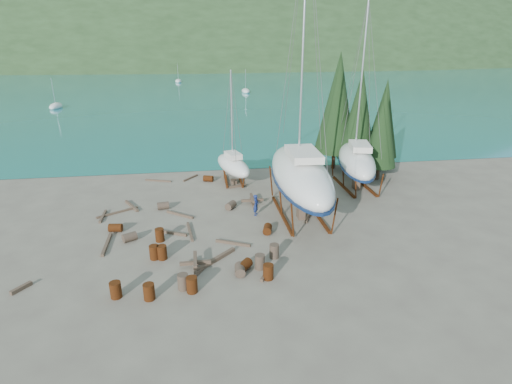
{
  "coord_description": "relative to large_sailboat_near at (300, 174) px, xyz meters",
  "views": [
    {
      "loc": [
        -2.67,
        -23.95,
        12.33
      ],
      "look_at": [
        1.31,
        3.0,
        2.02
      ],
      "focal_mm": 28.0,
      "sensor_mm": 36.0,
      "label": 1
    }
  ],
  "objects": [
    {
      "name": "cypress_far_right",
      "position": [
        10.92,
        10.0,
        1.98
      ],
      "size": [
        3.24,
        3.24,
        9.0
      ],
      "color": "black",
      "rests_on": "ground"
    },
    {
      "name": "cypress_near_right",
      "position": [
        7.92,
        9.0,
        2.56
      ],
      "size": [
        3.6,
        3.6,
        10.0
      ],
      "color": "black",
      "rests_on": "ground"
    },
    {
      "name": "drum_11",
      "position": [
        -5.0,
        1.88,
        -2.94
      ],
      "size": [
        0.97,
        1.05,
        0.58
      ],
      "primitive_type": "cylinder",
      "rotation": [
        1.57,
        0.0,
        2.55
      ],
      "color": "#2D2823",
      "rests_on": "ground"
    },
    {
      "name": "moored_boat_far",
      "position": [
        -12.58,
        107.0,
        -2.85
      ],
      "size": [
        2.0,
        5.0,
        6.05
      ],
      "color": "silver",
      "rests_on": "ground"
    },
    {
      "name": "timber_7",
      "position": [
        -3.85,
        -7.88,
        -3.14
      ],
      "size": [
        0.93,
        1.45,
        0.17
      ],
      "primitive_type": "cube",
      "rotation": [
        0.0,
        0.0,
        2.63
      ],
      "color": "brown",
      "rests_on": "ground"
    },
    {
      "name": "large_sailboat_far",
      "position": [
        6.44,
        5.2,
        -0.69
      ],
      "size": [
        5.04,
        10.21,
        15.54
      ],
      "rotation": [
        0.0,
        0.0,
        -0.23
      ],
      "color": "silver",
      "rests_on": "ground"
    },
    {
      "name": "drum_2",
      "position": [
        -13.22,
        -0.96,
        -2.94
      ],
      "size": [
        0.95,
        0.69,
        0.58
      ],
      "primitive_type": "cylinder",
      "rotation": [
        1.57,
        0.0,
        1.44
      ],
      "color": "#592D0F",
      "rests_on": "ground"
    },
    {
      "name": "far_house_right",
      "position": [
        25.42,
        187.0,
        -0.31
      ],
      "size": [
        6.6,
        5.6,
        5.6
      ],
      "color": "beige",
      "rests_on": "ground"
    },
    {
      "name": "cypress_mid_right",
      "position": [
        9.42,
        7.0,
        1.69
      ],
      "size": [
        3.06,
        3.06,
        8.5
      ],
      "color": "black",
      "rests_on": "ground"
    },
    {
      "name": "timber_15",
      "position": [
        -13.66,
        2.28,
        -3.16
      ],
      "size": [
        2.85,
        1.8,
        0.15
      ],
      "primitive_type": "cube",
      "rotation": [
        0.0,
        0.0,
        2.11
      ],
      "color": "brown",
      "rests_on": "ground"
    },
    {
      "name": "timber_12",
      "position": [
        -9.32,
        -1.93,
        -3.15
      ],
      "size": [
        1.99,
        1.14,
        0.17
      ],
      "primitive_type": "cube",
      "rotation": [
        0.0,
        0.0,
        1.09
      ],
      "color": "brown",
      "rests_on": "ground"
    },
    {
      "name": "timber_13",
      "position": [
        -16.94,
        -7.4,
        -3.12
      ],
      "size": [
        0.86,
        1.05,
        0.22
      ],
      "primitive_type": "cube",
      "rotation": [
        0.0,
        0.0,
        2.51
      ],
      "color": "brown",
      "rests_on": "ground"
    },
    {
      "name": "timber_10",
      "position": [
        -8.92,
        1.13,
        -3.15
      ],
      "size": [
        2.07,
        1.67,
        0.16
      ],
      "primitive_type": "cube",
      "rotation": [
        0.0,
        0.0,
        0.91
      ],
      "color": "brown",
      "rests_on": "ground"
    },
    {
      "name": "far_house_left",
      "position": [
        -64.58,
        187.0,
        -0.31
      ],
      "size": [
        6.6,
        5.6,
        5.6
      ],
      "color": "beige",
      "rests_on": "ground"
    },
    {
      "name": "drum_6",
      "position": [
        -2.88,
        -2.71,
        -2.94
      ],
      "size": [
        0.79,
        1.0,
        0.58
      ],
      "primitive_type": "cylinder",
      "rotation": [
        1.57,
        0.0,
        -0.26
      ],
      "color": "#592D0F",
      "rests_on": "ground"
    },
    {
      "name": "drum_13",
      "position": [
        -11.83,
        -8.82,
        -2.79
      ],
      "size": [
        0.58,
        0.58,
        0.88
      ],
      "primitive_type": "cylinder",
      "color": "#592D0F",
      "rests_on": "ground"
    },
    {
      "name": "far_house_center",
      "position": [
        -24.58,
        187.0,
        -0.31
      ],
      "size": [
        6.6,
        5.6,
        5.6
      ],
      "color": "beige",
      "rests_on": "ground"
    },
    {
      "name": "timber_1",
      "position": [
        0.47,
        -0.89,
        -3.14
      ],
      "size": [
        0.86,
        1.52,
        0.19
      ],
      "primitive_type": "cube",
      "rotation": [
        0.0,
        0.0,
        2.69
      ],
      "color": "brown",
      "rests_on": "ground"
    },
    {
      "name": "bay_water",
      "position": [
        -4.58,
        312.0,
        -3.23
      ],
      "size": [
        700.0,
        700.0,
        0.0
      ],
      "primitive_type": "plane",
      "color": "#186C7B",
      "rests_on": "ground"
    },
    {
      "name": "drum_16",
      "position": [
        -8.44,
        -8.58,
        -2.79
      ],
      "size": [
        0.58,
        0.58,
        0.88
      ],
      "primitive_type": "cylinder",
      "color": "#2D2823",
      "rests_on": "ground"
    },
    {
      "name": "drum_12",
      "position": [
        -5.0,
        -7.15,
        -2.94
      ],
      "size": [
        1.01,
        1.05,
        0.58
      ],
      "primitive_type": "cylinder",
      "rotation": [
        1.57,
        0.0,
        2.44
      ],
      "color": "#592D0F",
      "rests_on": "ground"
    },
    {
      "name": "moored_boat_left",
      "position": [
        -34.58,
        57.0,
        -2.85
      ],
      "size": [
        2.0,
        5.0,
        6.05
      ],
      "color": "silver",
      "rests_on": "ground"
    },
    {
      "name": "small_sailboat_shore",
      "position": [
        -4.2,
        8.18,
        -1.57
      ],
      "size": [
        3.66,
        6.58,
        10.06
      ],
      "rotation": [
        0.0,
        0.0,
        0.29
      ],
      "color": "silver",
      "rests_on": "ground"
    },
    {
      "name": "worker",
      "position": [
        -3.21,
        0.42,
        -2.42
      ],
      "size": [
        0.59,
        0.7,
        1.63
      ],
      "primitive_type": "imported",
      "rotation": [
        0.0,
        0.0,
        1.18
      ],
      "color": "navy",
      "rests_on": "ground"
    },
    {
      "name": "drum_14",
      "position": [
        -10.23,
        -5.13,
        -2.79
      ],
      "size": [
        0.58,
        0.58,
        0.88
      ],
      "primitive_type": "cylinder",
      "color": "#592D0F",
      "rests_on": "ground"
    },
    {
      "name": "moored_boat_mid",
      "position": [
        5.42,
        77.0,
        -2.85
      ],
      "size": [
        2.0,
        5.0,
        6.05
      ],
      "color": "silver",
      "rests_on": "ground"
    },
    {
      "name": "drum_4",
      "position": [
        -6.52,
        8.69,
        -2.94
      ],
      "size": [
        1.02,
        0.82,
        0.58
      ],
      "primitive_type": "cylinder",
      "rotation": [
        1.57,
        0.0,
        1.26
      ],
      "color": "#592D0F",
      "rests_on": "ground"
    },
    {
      "name": "timber_pile_aft",
      "position": [
        -3.18,
        2.66,
        -2.93
      ],
      "size": [
        1.8,
        1.8,
        0.6
      ],
      "color": "brown",
      "rests_on": "ground"
    },
    {
      "name": "timber_2",
      "position": [
        -12.77,
        3.41,
        -3.14
      ],
      "size": [
        1.35,
        2.28,
        0.19
      ],
      "primitive_type": "cube",
      "rotation": [
        0.0,
        0.0,
        0.5
      ],
      "color": "brown",
      "rests_on": "ground"
    },
    {
      "name": "timber_5",
      "position": [
        -5.37,
        -3.98,
        -3.15
      ],
      "size": [
        2.21,
        1.19,
        0.16
      ],
      "primitive_type": "cube",
      "rotation": [
        0.0,
        0.0,
        1.12
      ],
      "color": "brown",
      "rests_on": "ground"
    },
    {
      "name": "drum_17",
      "position": [
        -3.05,
        -6.04,
        -2.79
      ],
      "size": [
        0.58,
        0.58,
        0.88
      ],
      "primitive_type": "cylinder",
      "color": "#2D2823",
      "rests_on": "ground"
    },
    {
      "name": "large_sailboat_near",
      "position": [
        0.0,
        0.0,
        0.0
      ],
      "size": [
        4.21,
        12.89,
        20.09
      ],
      "rotation": [
        0.0,
        0.0,
        -0.04
      ],
      "color": "silver",
      "rests_on": "ground"
    },
    {
      "name": "timber_16",
      "position": [
        -6.59,
        -5.95,
        -3.12
      ],
      "size": [
        2.49,
        2.4,
        0.23
      ],
      "primitive_type": "cube",
      "rotation": [
        0.0,
        0.0,
        2.33
      ],
      "color": "brown",
      "rests_on": "ground"
    },
    {
      "name": "timber_0",
      "position": [
        -11.17,
        9.43,
        -3.16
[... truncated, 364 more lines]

